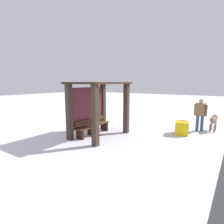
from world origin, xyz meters
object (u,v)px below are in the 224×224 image
(bus_shelter, at_px, (96,100))
(grit_bin, at_px, (182,128))
(bench_center_inside, at_px, (100,125))
(dog, at_px, (214,120))
(bench_left_inside, at_px, (85,130))
(person_walking, at_px, (200,113))

(bus_shelter, height_order, grit_bin, bus_shelter)
(bench_center_inside, height_order, dog, dog)
(bench_left_inside, relative_size, grit_bin, 1.29)
(bus_shelter, bearing_deg, grit_bin, -53.07)
(bus_shelter, xyz_separation_m, person_walking, (3.37, -3.66, -0.67))
(bench_center_inside, height_order, person_walking, person_walking)
(person_walking, bearing_deg, grit_bin, 151.30)
(bench_center_inside, xyz_separation_m, dog, (3.28, -4.43, 0.21))
(bench_center_inside, xyz_separation_m, grit_bin, (1.82, -3.31, -0.04))
(bench_left_inside, height_order, grit_bin, bench_left_inside)
(bus_shelter, height_order, dog, bus_shelter)
(bench_center_inside, relative_size, dog, 0.79)
(bench_left_inside, height_order, person_walking, person_walking)
(bench_center_inside, distance_m, grit_bin, 3.78)
(bench_left_inside, bearing_deg, dog, -46.01)
(bench_left_inside, xyz_separation_m, grit_bin, (2.83, -3.32, -0.02))
(bus_shelter, xyz_separation_m, bench_left_inside, (-0.50, 0.22, -1.28))
(bench_left_inside, distance_m, dog, 6.17)
(person_walking, bearing_deg, dog, -53.14)
(bus_shelter, bearing_deg, bench_left_inside, 156.03)
(grit_bin, bearing_deg, bench_left_inside, 130.45)
(grit_bin, bearing_deg, bus_shelter, 126.93)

